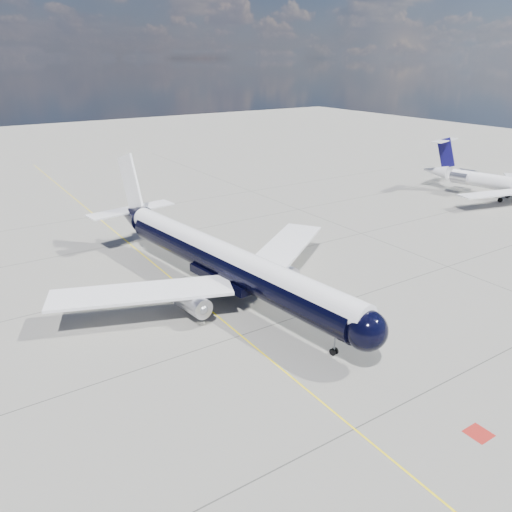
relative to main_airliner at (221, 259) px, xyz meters
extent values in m
plane|color=gray|center=(-3.00, 11.17, -3.96)|extent=(320.00, 320.00, 0.00)
cube|color=yellow|center=(-3.00, 6.17, -3.96)|extent=(0.16, 160.00, 0.01)
cube|color=maroon|center=(3.80, -28.83, -3.96)|extent=(1.60, 1.60, 0.01)
cylinder|color=black|center=(0.16, -1.22, -0.18)|extent=(7.78, 34.42, 3.43)
sphere|color=black|center=(2.46, -19.11, -0.18)|extent=(3.84, 3.84, 3.43)
cone|color=black|center=(-2.55, 19.80, 0.37)|extent=(4.20, 6.70, 3.43)
cylinder|color=white|center=(0.16, -1.22, 0.68)|extent=(7.26, 36.11, 2.67)
cube|color=black|center=(2.48, -19.28, 0.32)|extent=(2.28, 1.35, 0.50)
cube|color=white|center=(-9.41, -1.09, -0.99)|extent=(17.79, 10.33, 0.29)
cube|color=white|center=(9.37, 1.33, -0.99)|extent=(16.73, 13.69, 0.29)
cube|color=black|center=(0.16, -1.22, -1.44)|extent=(4.91, 9.43, 0.90)
cylinder|color=silver|center=(-5.43, -3.76, -2.02)|extent=(2.53, 4.37, 2.02)
cylinder|color=silver|center=(6.20, -2.26, -2.02)|extent=(2.53, 4.37, 2.02)
sphere|color=gray|center=(-5.18, -5.63, -2.02)|extent=(1.11, 1.11, 0.99)
sphere|color=gray|center=(6.44, -4.14, -2.02)|extent=(1.11, 1.11, 0.99)
cube|color=white|center=(-5.45, -3.58, -1.35)|extent=(0.57, 2.89, 0.99)
cube|color=white|center=(6.18, -2.08, -1.35)|extent=(0.57, 2.89, 0.99)
cube|color=white|center=(-2.49, 19.35, 4.96)|extent=(1.02, 5.71, 7.69)
cube|color=white|center=(-2.55, 19.80, 1.09)|extent=(11.99, 4.36, 0.20)
cylinder|color=gray|center=(2.06, -15.98, -2.84)|extent=(0.18, 0.18, 1.89)
cylinder|color=black|center=(1.88, -16.00, -3.65)|extent=(0.24, 0.65, 0.63)
cylinder|color=black|center=(2.24, -15.95, -3.65)|extent=(0.24, 0.65, 0.63)
cylinder|color=gray|center=(-2.88, -0.25, -2.75)|extent=(0.26, 0.26, 1.71)
cylinder|color=gray|center=(2.85, 0.49, -2.75)|extent=(0.26, 0.26, 1.71)
cylinder|color=black|center=(-2.81, -0.74, -3.47)|extent=(0.53, 1.04, 0.99)
cylinder|color=black|center=(-2.94, 0.25, -3.47)|extent=(0.53, 1.04, 0.99)
cylinder|color=black|center=(2.91, 0.00, -3.47)|extent=(0.53, 1.04, 0.99)
cylinder|color=black|center=(2.78, 0.98, -3.47)|extent=(0.53, 1.04, 0.99)
cylinder|color=white|center=(62.04, 4.55, -0.93)|extent=(7.74, 21.55, 2.64)
cone|color=white|center=(58.63, 18.33, -0.54)|extent=(3.74, 5.39, 2.64)
cube|color=white|center=(55.15, 3.85, -1.51)|extent=(12.64, 6.02, 0.22)
cylinder|color=silver|center=(57.93, 12.61, -0.54)|extent=(2.18, 3.39, 1.47)
cylinder|color=silver|center=(61.92, 13.60, -0.54)|extent=(2.18, 3.39, 1.47)
cube|color=white|center=(58.40, 12.73, -0.54)|extent=(1.33, 1.76, 0.18)
cube|color=white|center=(61.45, 13.48, -0.54)|extent=(1.33, 1.76, 0.18)
cube|color=#0C0945|center=(58.99, 16.90, 3.14)|extent=(1.22, 4.05, 6.00)
cube|color=white|center=(58.84, 17.47, 5.49)|extent=(8.08, 3.78, 0.16)
cylinder|color=gray|center=(59.91, 5.03, -3.03)|extent=(0.24, 0.24, 1.66)
cylinder|color=gray|center=(63.71, 5.97, -3.03)|extent=(0.24, 0.24, 1.66)
cylinder|color=black|center=(59.91, 5.03, -3.55)|extent=(0.50, 0.87, 0.82)
cylinder|color=black|center=(63.71, 5.97, -3.55)|extent=(0.50, 0.87, 0.82)
camera|label=1|loc=(-23.90, -43.23, 19.93)|focal=35.00mm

